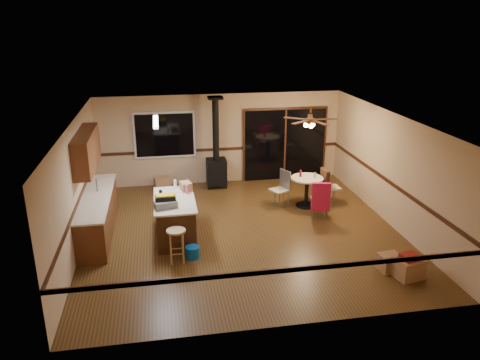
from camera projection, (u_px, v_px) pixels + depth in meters
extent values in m
plane|color=#4D3115|center=(242.00, 232.00, 10.67)|extent=(7.00, 7.00, 0.00)
plane|color=silver|center=(242.00, 120.00, 9.81)|extent=(7.00, 7.00, 0.00)
plane|color=tan|center=(221.00, 139.00, 13.50)|extent=(7.00, 0.00, 7.00)
plane|color=tan|center=(284.00, 253.00, 6.99)|extent=(7.00, 0.00, 7.00)
plane|color=tan|center=(76.00, 188.00, 9.67)|extent=(0.00, 7.00, 7.00)
plane|color=tan|center=(391.00, 169.00, 10.81)|extent=(0.00, 7.00, 7.00)
cube|color=black|center=(165.00, 135.00, 13.12)|extent=(1.72, 0.10, 1.32)
cube|color=black|center=(285.00, 145.00, 13.84)|extent=(2.52, 0.10, 2.10)
cube|color=#603018|center=(98.00, 216.00, 10.48)|extent=(0.60, 3.00, 0.86)
cube|color=beige|center=(96.00, 197.00, 10.33)|extent=(0.64, 3.04, 0.04)
cube|color=#603018|center=(86.00, 150.00, 10.15)|extent=(0.35, 2.00, 0.80)
cube|color=#412210|center=(175.00, 219.00, 10.29)|extent=(0.80, 1.60, 0.86)
cube|color=beige|center=(174.00, 200.00, 10.14)|extent=(0.88, 1.68, 0.04)
cube|color=black|center=(216.00, 172.00, 13.32)|extent=(0.55, 0.50, 0.75)
cylinder|color=black|center=(216.00, 129.00, 12.91)|extent=(0.18, 0.18, 1.77)
cylinder|color=brown|center=(310.00, 121.00, 11.38)|extent=(0.24, 0.24, 0.10)
cylinder|color=brown|center=(311.00, 110.00, 11.29)|extent=(0.05, 0.05, 0.16)
sphere|color=#FFD88C|center=(310.00, 125.00, 11.42)|extent=(0.16, 0.16, 0.16)
cube|color=white|center=(156.00, 122.00, 9.81)|extent=(0.10, 1.20, 0.04)
cube|color=slate|center=(166.00, 204.00, 9.67)|extent=(0.50, 0.35, 0.14)
cube|color=black|center=(165.00, 201.00, 9.72)|extent=(0.43, 0.24, 0.23)
cube|color=gold|center=(165.00, 195.00, 9.68)|extent=(0.38, 0.21, 0.03)
cube|color=#9C6C45|center=(186.00, 186.00, 10.62)|extent=(0.28, 0.34, 0.20)
cylinder|color=black|center=(161.00, 195.00, 10.01)|extent=(0.09, 0.09, 0.25)
cylinder|color=#D84C8C|center=(187.00, 190.00, 10.40)|extent=(0.07, 0.07, 0.21)
cylinder|color=white|center=(175.00, 184.00, 10.78)|extent=(0.07, 0.07, 0.19)
cylinder|color=tan|center=(177.00, 246.00, 9.28)|extent=(0.48, 0.48, 0.69)
cylinder|color=blue|center=(193.00, 252.00, 9.50)|extent=(0.35, 0.35, 0.24)
cylinder|color=black|center=(306.00, 205.00, 12.12)|extent=(0.51, 0.51, 0.04)
cylinder|color=black|center=(306.00, 192.00, 12.00)|extent=(0.10, 0.10, 0.70)
cylinder|color=beige|center=(307.00, 178.00, 11.88)|extent=(0.82, 0.82, 0.04)
cylinder|color=#590C14|center=(301.00, 173.00, 11.91)|extent=(0.08, 0.08, 0.17)
cylinder|color=beige|center=(315.00, 175.00, 11.83)|extent=(0.07, 0.07, 0.13)
cube|color=#C2B690|center=(279.00, 190.00, 11.96)|extent=(0.53, 0.53, 0.03)
cube|color=slate|center=(285.00, 179.00, 11.98)|extent=(0.20, 0.37, 0.50)
cube|color=#C2B690|center=(319.00, 199.00, 11.34)|extent=(0.47, 0.47, 0.03)
cube|color=slate|center=(321.00, 193.00, 11.08)|extent=(0.40, 0.11, 0.50)
cube|color=red|center=(321.00, 197.00, 11.10)|extent=(0.45, 0.19, 0.70)
cube|color=#C2B690|center=(332.00, 187.00, 12.14)|extent=(0.40, 0.40, 0.03)
cube|color=slate|center=(326.00, 179.00, 12.02)|extent=(0.03, 0.40, 0.50)
cube|color=#362014|center=(325.00, 182.00, 12.05)|extent=(0.11, 0.44, 0.70)
cube|color=#9C6C45|center=(163.00, 183.00, 13.21)|extent=(0.50, 0.43, 0.36)
cube|color=#9C6C45|center=(409.00, 268.00, 8.77)|extent=(0.58, 0.52, 0.38)
cube|color=#9C6C45|center=(390.00, 262.00, 9.03)|extent=(0.44, 0.39, 0.32)
cube|color=maroon|center=(410.00, 257.00, 8.69)|extent=(0.37, 0.33, 0.09)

